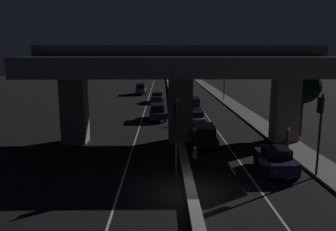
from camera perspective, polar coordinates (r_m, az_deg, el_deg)
name	(u,v)px	position (r m, az deg, el deg)	size (l,w,h in m)	color
ground_plane	(190,193)	(18.11, 3.92, -13.36)	(200.00, 200.00, 0.00)	black
lane_line_left_inner	(148,102)	(52.07, -3.58, 2.41)	(0.12, 126.00, 0.00)	beige
lane_line_right_inner	(196,102)	(52.29, 4.93, 2.42)	(0.12, 126.00, 0.00)	beige
median_divider	(172,101)	(52.01, 0.68, 2.61)	(0.56, 126.00, 0.35)	gray
sidewalk_right	(238,108)	(46.27, 12.06, 1.26)	(2.34, 126.00, 0.15)	slate
elevated_overpass	(180,72)	(27.17, 2.18, 7.58)	(24.02, 9.72, 8.08)	slate
traffic_light_left_of_median	(176,124)	(19.33, 1.43, -1.51)	(0.30, 0.49, 4.83)	black
traffic_light_right_of_median	(320,121)	(21.42, 24.93, -0.85)	(0.30, 0.49, 5.08)	black
street_lamp	(222,71)	(53.85, 9.43, 7.70)	(2.68, 0.32, 8.09)	#2D2D30
car_dark_blue_lead	(275,160)	(21.89, 18.20, -7.35)	(1.92, 3.96, 1.62)	#141938
car_black_second	(204,135)	(27.09, 6.34, -3.34)	(2.07, 4.82, 1.65)	black
car_grey_third	(196,117)	(35.21, 4.98, -0.32)	(1.93, 4.11, 1.43)	#515459
car_dark_green_fourth	(192,105)	(41.56, 4.28, 1.80)	(2.05, 4.36, 2.01)	black
car_dark_blue_lead_oncoming	(157,112)	(37.40, -1.86, 0.68)	(2.00, 4.56, 1.83)	#141938
car_dark_green_second_oncoming	(157,97)	(51.30, -1.84, 3.21)	(2.11, 4.48, 1.52)	black
car_grey_third_oncoming	(141,89)	(61.97, -4.74, 4.68)	(1.96, 4.71, 2.03)	#515459
motorcycle_black_filtering_near	(195,159)	(21.70, 4.72, -7.49)	(0.34, 1.96, 1.49)	black
motorcycle_white_filtering_mid	(189,138)	(27.18, 3.76, -3.87)	(0.34, 1.84, 1.36)	black
motorcycle_blue_filtering_far	(182,119)	(34.58, 2.43, -0.65)	(0.32, 1.84, 1.49)	black
pedestrian_on_sidewalk	(288,137)	(27.52, 20.11, -3.56)	(0.33, 0.33, 1.57)	#2D261E
roadside_tree_kerbside_near	(303,85)	(32.00, 22.44, 4.87)	(3.33, 3.33, 6.32)	#2D2116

